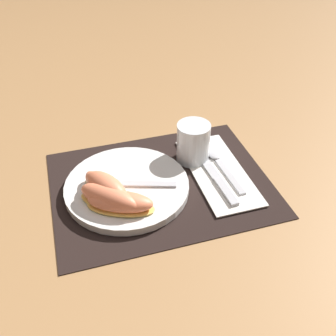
# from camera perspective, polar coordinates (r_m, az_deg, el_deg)

# --- Properties ---
(ground_plane) EXTENTS (3.00, 3.00, 0.00)m
(ground_plane) POSITION_cam_1_polar(r_m,az_deg,el_deg) (0.81, -1.04, -2.40)
(ground_plane) COLOR #A37547
(placemat) EXTENTS (0.44, 0.34, 0.00)m
(placemat) POSITION_cam_1_polar(r_m,az_deg,el_deg) (0.81, -1.04, -2.30)
(placemat) COLOR black
(placemat) RESTS_ON ground_plane
(plate) EXTENTS (0.25, 0.25, 0.02)m
(plate) POSITION_cam_1_polar(r_m,az_deg,el_deg) (0.80, -5.99, -2.65)
(plate) COLOR white
(plate) RESTS_ON placemat
(juice_glass) EXTENTS (0.07, 0.07, 0.09)m
(juice_glass) POSITION_cam_1_polar(r_m,az_deg,el_deg) (0.85, 3.66, 3.42)
(juice_glass) COLOR silver
(juice_glass) RESTS_ON placemat
(napkin) EXTENTS (0.11, 0.25, 0.00)m
(napkin) POSITION_cam_1_polar(r_m,az_deg,el_deg) (0.84, 7.28, -0.55)
(napkin) COLOR white
(napkin) RESTS_ON placemat
(knife) EXTENTS (0.03, 0.21, 0.01)m
(knife) POSITION_cam_1_polar(r_m,az_deg,el_deg) (0.83, 6.70, -0.92)
(knife) COLOR #BCBCC1
(knife) RESTS_ON napkin
(spoon) EXTENTS (0.04, 0.18, 0.01)m
(spoon) POSITION_cam_1_polar(r_m,az_deg,el_deg) (0.87, 7.08, 1.47)
(spoon) COLOR #BCBCC1
(spoon) RESTS_ON napkin
(fork) EXTENTS (0.18, 0.07, 0.00)m
(fork) POSITION_cam_1_polar(r_m,az_deg,el_deg) (0.79, -6.33, -2.32)
(fork) COLOR #BCBCC1
(fork) RESTS_ON plate
(citrus_wedge_0) EXTENTS (0.07, 0.11, 0.03)m
(citrus_wedge_0) POSITION_cam_1_polar(r_m,az_deg,el_deg) (0.77, -9.87, -2.85)
(citrus_wedge_0) COLOR #F7C656
(citrus_wedge_0) RESTS_ON plate
(citrus_wedge_1) EXTENTS (0.10, 0.12, 0.05)m
(citrus_wedge_1) POSITION_cam_1_polar(r_m,az_deg,el_deg) (0.75, -8.87, -2.94)
(citrus_wedge_1) COLOR #F7C656
(citrus_wedge_1) RESTS_ON plate
(citrus_wedge_2) EXTENTS (0.13, 0.12, 0.04)m
(citrus_wedge_2) POSITION_cam_1_polar(r_m,az_deg,el_deg) (0.74, -8.49, -4.41)
(citrus_wedge_2) COLOR #F7C656
(citrus_wedge_2) RESTS_ON plate
(citrus_wedge_3) EXTENTS (0.14, 0.10, 0.04)m
(citrus_wedge_3) POSITION_cam_1_polar(r_m,az_deg,el_deg) (0.73, -6.92, -5.01)
(citrus_wedge_3) COLOR #F7C656
(citrus_wedge_3) RESTS_ON plate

